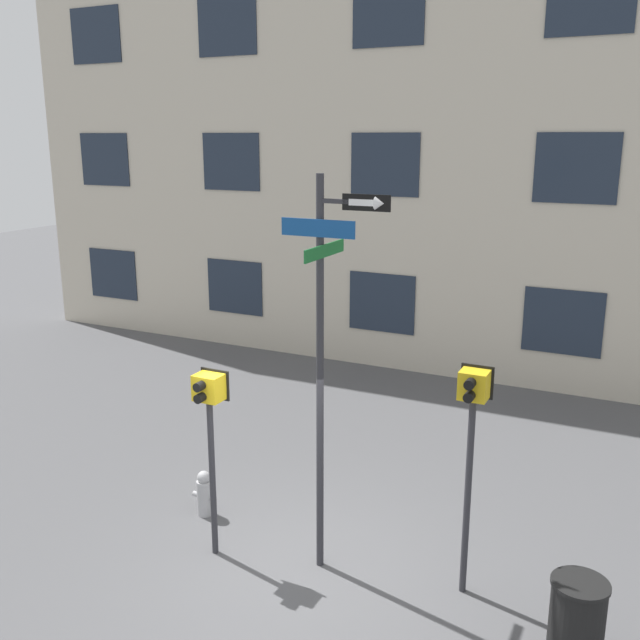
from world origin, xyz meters
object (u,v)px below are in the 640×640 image
at_px(street_sign_pole, 325,347).
at_px(pedestrian_signal_left, 210,413).
at_px(trash_bin, 577,622).
at_px(fire_hydrant, 204,494).
at_px(pedestrian_signal_right, 472,423).

relative_size(street_sign_pole, pedestrian_signal_left, 1.97).
xyz_separation_m(street_sign_pole, pedestrian_signal_left, (-1.41, -0.36, -0.94)).
bearing_deg(trash_bin, fire_hydrant, 171.50).
height_order(fire_hydrant, trash_bin, trash_bin).
bearing_deg(pedestrian_signal_left, trash_bin, -0.30).
xyz_separation_m(pedestrian_signal_right, fire_hydrant, (-3.80, 0.12, -1.83)).
relative_size(fire_hydrant, trash_bin, 0.73).
relative_size(pedestrian_signal_left, fire_hydrant, 3.68).
height_order(street_sign_pole, trash_bin, street_sign_pole).
distance_m(fire_hydrant, trash_bin, 5.20).
bearing_deg(fire_hydrant, street_sign_pole, -10.52).
relative_size(street_sign_pole, fire_hydrant, 7.24).
xyz_separation_m(pedestrian_signal_left, fire_hydrant, (-0.68, 0.75, -1.62)).
height_order(pedestrian_signal_right, trash_bin, pedestrian_signal_right).
bearing_deg(pedestrian_signal_right, fire_hydrant, 178.18).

